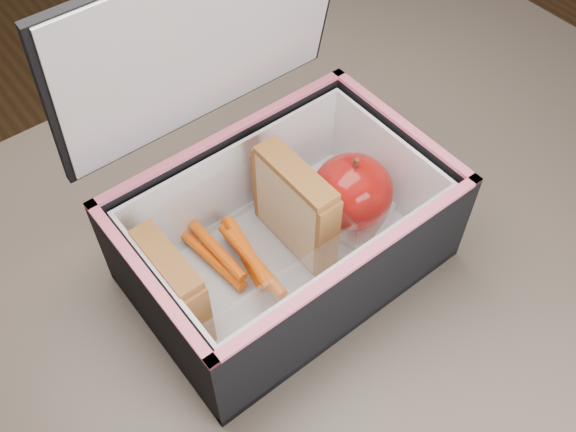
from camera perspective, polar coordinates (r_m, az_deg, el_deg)
name	(u,v)px	position (r m, az deg, el deg)	size (l,w,h in m)	color
kitchen_table	(298,343)	(0.73, 0.91, -11.20)	(1.20, 0.80, 0.75)	brown
lunch_bag	(284,224)	(0.62, -0.39, -0.72)	(0.30, 0.24, 0.30)	black
plastic_tub	(237,254)	(0.62, -4.52, -3.38)	(0.18, 0.13, 0.08)	white
sandwich_left	(173,286)	(0.59, -10.21, -6.12)	(0.02, 0.08, 0.10)	tan
sandwich_right	(295,207)	(0.63, 0.63, 0.84)	(0.03, 0.10, 0.11)	tan
carrot_sticks	(237,255)	(0.64, -4.56, -3.50)	(0.05, 0.14, 0.03)	#D45F13
paper_napkin	(347,211)	(0.69, 5.31, 0.45)	(0.08, 0.08, 0.01)	white
red_apple	(352,192)	(0.66, 5.72, 2.15)	(0.09, 0.09, 0.09)	maroon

